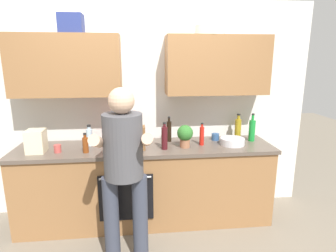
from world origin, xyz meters
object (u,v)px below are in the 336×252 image
at_px(bottle_vinegar, 85,144).
at_px(grocery_bag_crisps, 112,135).
at_px(bottle_wine, 164,138).
at_px(grocery_bag_rice, 36,141).
at_px(bottle_hotsauce, 202,135).
at_px(bottle_soda, 252,130).
at_px(bottle_soy, 169,131).
at_px(cup_tea, 215,137).
at_px(mixing_bowl, 232,141).
at_px(person_standing, 124,164).
at_px(knife_block, 140,138).
at_px(potted_herb, 185,135).
at_px(bottle_water, 90,137).
at_px(cup_ceramic, 58,149).
at_px(bottle_juice, 125,139).
at_px(bottle_oil, 238,128).

xyz_separation_m(bottle_vinegar, grocery_bag_crisps, (0.26, 0.23, 0.03)).
xyz_separation_m(bottle_wine, grocery_bag_rice, (-1.33, 0.05, -0.01)).
height_order(bottle_hotsauce, bottle_wine, bottle_wine).
relative_size(bottle_wine, bottle_soda, 0.90).
relative_size(bottle_hotsauce, grocery_bag_rice, 1.08).
relative_size(bottle_vinegar, bottle_soy, 0.71).
xyz_separation_m(cup_tea, mixing_bowl, (0.14, -0.19, -0.00)).
distance_m(person_standing, mixing_bowl, 1.34).
bearing_deg(knife_block, person_standing, -104.73).
bearing_deg(potted_herb, mixing_bowl, 3.97).
height_order(bottle_vinegar, bottle_water, bottle_water).
relative_size(bottle_soy, grocery_bag_rice, 1.26).
xyz_separation_m(person_standing, cup_ceramic, (-0.70, 0.56, -0.02)).
bearing_deg(knife_block, bottle_soda, 7.34).
distance_m(bottle_wine, bottle_soda, 1.07).
height_order(potted_herb, grocery_bag_crisps, potted_herb).
xyz_separation_m(person_standing, grocery_bag_crisps, (-0.16, 0.75, 0.06)).
height_order(mixing_bowl, grocery_bag_crisps, grocery_bag_crisps).
xyz_separation_m(bottle_water, bottle_hotsauce, (1.25, -0.11, 0.01)).
distance_m(person_standing, bottle_soda, 1.64).
xyz_separation_m(bottle_water, cup_tea, (1.45, 0.06, -0.06)).
bearing_deg(mixing_bowl, cup_ceramic, -177.95).
height_order(person_standing, bottle_water, person_standing).
distance_m(bottle_soy, mixing_bowl, 0.73).
distance_m(bottle_soy, knife_block, 0.42).
xyz_separation_m(bottle_wine, bottle_juice, (-0.42, 0.04, -0.02)).
relative_size(bottle_vinegar, bottle_hotsauce, 0.82).
bearing_deg(bottle_juice, knife_block, -2.31).
height_order(person_standing, bottle_hotsauce, person_standing).
distance_m(bottle_vinegar, mixing_bowl, 1.60).
xyz_separation_m(bottle_juice, cup_tea, (1.06, 0.23, -0.07)).
xyz_separation_m(bottle_vinegar, bottle_wine, (0.82, 0.03, 0.04)).
xyz_separation_m(mixing_bowl, grocery_bag_rice, (-2.11, -0.03, 0.08)).
bearing_deg(bottle_vinegar, bottle_wine, 1.90).
height_order(bottle_juice, bottle_soy, bottle_soy).
xyz_separation_m(cup_ceramic, mixing_bowl, (1.89, 0.07, -0.00)).
bearing_deg(bottle_vinegar, potted_herb, 3.77).
bearing_deg(bottle_vinegar, bottle_juice, 9.54).
height_order(bottle_water, bottle_oil, bottle_oil).
xyz_separation_m(bottle_soda, cup_ceramic, (-2.17, -0.19, -0.09)).
bearing_deg(cup_ceramic, mixing_bowl, 2.05).
distance_m(bottle_wine, potted_herb, 0.23).
relative_size(cup_ceramic, grocery_bag_rice, 0.35).
relative_size(person_standing, knife_block, 5.21).
relative_size(bottle_wine, potted_herb, 1.19).
bearing_deg(bottle_oil, grocery_bag_crisps, -176.41).
bearing_deg(bottle_wine, potted_herb, 10.38).
xyz_separation_m(bottle_juice, bottle_soy, (0.50, 0.24, 0.02)).
relative_size(bottle_juice, bottle_soy, 0.88).
distance_m(bottle_juice, bottle_oil, 1.36).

